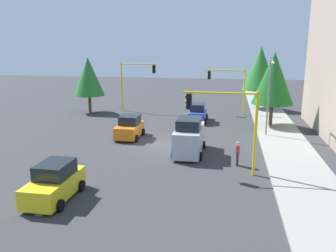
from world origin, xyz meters
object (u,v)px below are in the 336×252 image
Objects in this scene: tree_opposite_side at (88,77)px; delivery_van_silver at (189,137)px; car_blue at (198,113)px; car_yellow at (55,183)px; car_orange at (130,128)px; traffic_signal_far_right at (135,77)px; traffic_signal_far_left at (229,82)px; tree_roadside_far at (260,68)px; tree_roadside_mid at (273,78)px; pedestrian_crossing at (238,153)px; traffic_signal_near_left at (226,115)px; street_lamp_curbside at (269,89)px.

tree_opposite_side reaches higher than delivery_van_silver.
car_blue is 21.32m from car_yellow.
tree_opposite_side is 1.84× the size of car_orange.
traffic_signal_far_right is 11.39m from traffic_signal_far_left.
tree_roadside_far is 12.07m from car_blue.
tree_roadside_mid is 2.04× the size of car_orange.
pedestrian_crossing is (16.40, 17.53, -3.48)m from tree_opposite_side.
car_blue is (4.85, 8.28, -3.31)m from traffic_signal_far_right.
traffic_signal_far_left is at bearing 147.40° from car_blue.
tree_roadside_far reaches higher than tree_roadside_mid.
traffic_signal_near_left is 10.69m from car_yellow.
delivery_van_silver is 1.21× the size of car_blue.
tree_roadside_far is at bearing 170.86° from traffic_signal_near_left.
traffic_signal_far_right is 5.63m from tree_opposite_side.
car_blue reaches higher than pedestrian_crossing.
traffic_signal_far_right is 13.38m from car_orange.
tree_opposite_side is at bearing -161.39° from car_yellow.
traffic_signal_far_left reaches higher than traffic_signal_near_left.
tree_opposite_side reaches higher than car_orange.
traffic_signal_near_left reaches higher than car_blue.
traffic_signal_near_left is 0.67× the size of tree_roadside_far.
traffic_signal_near_left reaches higher than pedestrian_crossing.
tree_roadside_mid reaches higher than traffic_signal_far_right.
traffic_signal_near_left is at bearing 42.75° from tree_opposite_side.
street_lamp_curbside is 14.42m from tree_roadside_far.
car_blue is at bearing -177.86° from delivery_van_silver.
car_orange is at bearing 178.53° from car_yellow.
tree_opposite_side is 21.38m from tree_roadside_far.
street_lamp_curbside is at bearing 18.90° from traffic_signal_far_left.
traffic_signal_far_left is at bearing 179.99° from traffic_signal_near_left.
traffic_signal_far_right reaches higher than pedestrian_crossing.
tree_roadside_far reaches higher than traffic_signal_near_left.
car_yellow is (25.41, 2.62, -3.31)m from traffic_signal_far_right.
traffic_signal_far_right is (-20.00, -11.38, 0.43)m from traffic_signal_near_left.
tree_roadside_mid is (6.00, 15.74, 0.68)m from traffic_signal_far_right.
tree_roadside_far is 32.29m from car_yellow.
car_orange and car_blue have the same top height.
pedestrian_crossing is (8.01, -2.67, -3.44)m from street_lamp_curbside.
traffic_signal_far_right is 1.64× the size of car_orange.
traffic_signal_far_left is 27.04m from car_yellow.
car_yellow is (20.56, -5.66, 0.00)m from car_blue.
pedestrian_crossing is at bearing -15.64° from tree_roadside_mid.
traffic_signal_far_left is 6.45m from car_blue.
traffic_signal_far_right is at bearing 110.82° from tree_opposite_side.
tree_roadside_mid is 1.84× the size of car_yellow.
car_orange reaches higher than pedestrian_crossing.
tree_roadside_far is 2.00× the size of car_blue.
car_blue is 2.33× the size of pedestrian_crossing.
traffic_signal_near_left is 3.40m from pedestrian_crossing.
pedestrian_crossing is (5.78, 9.32, 0.01)m from car_orange.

